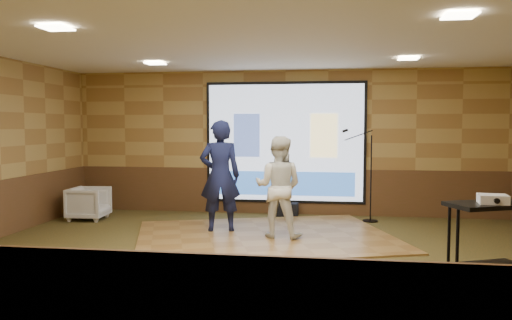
# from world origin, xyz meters

# --- Properties ---
(ground) EXTENTS (9.00, 9.00, 0.00)m
(ground) POSITION_xyz_m (0.00, 0.00, 0.00)
(ground) COLOR #283216
(ground) RESTS_ON ground
(room_shell) EXTENTS (9.04, 7.04, 3.02)m
(room_shell) POSITION_xyz_m (0.00, 0.00, 2.09)
(room_shell) COLOR #A38443
(room_shell) RESTS_ON ground
(wainscot_back) EXTENTS (9.00, 0.04, 0.95)m
(wainscot_back) POSITION_xyz_m (0.00, 3.48, 0.47)
(wainscot_back) COLOR #4D3519
(wainscot_back) RESTS_ON ground
(wainscot_front) EXTENTS (9.00, 0.04, 0.95)m
(wainscot_front) POSITION_xyz_m (0.00, -3.48, 0.47)
(wainscot_front) COLOR #4D3519
(wainscot_front) RESTS_ON ground
(projector_screen) EXTENTS (3.32, 0.06, 2.52)m
(projector_screen) POSITION_xyz_m (0.00, 3.44, 1.47)
(projector_screen) COLOR black
(projector_screen) RESTS_ON room_shell
(downlight_nw) EXTENTS (0.32, 0.32, 0.02)m
(downlight_nw) POSITION_xyz_m (-2.20, 1.80, 2.97)
(downlight_nw) COLOR #FFE8BF
(downlight_nw) RESTS_ON room_shell
(downlight_ne) EXTENTS (0.32, 0.32, 0.02)m
(downlight_ne) POSITION_xyz_m (2.20, 1.80, 2.97)
(downlight_ne) COLOR #FFE8BF
(downlight_ne) RESTS_ON room_shell
(downlight_sw) EXTENTS (0.32, 0.32, 0.02)m
(downlight_sw) POSITION_xyz_m (-2.20, -1.50, 2.97)
(downlight_sw) COLOR #FFE8BF
(downlight_sw) RESTS_ON room_shell
(downlight_se) EXTENTS (0.32, 0.32, 0.02)m
(downlight_se) POSITION_xyz_m (2.20, -1.50, 2.97)
(downlight_se) COLOR #FFE8BF
(downlight_se) RESTS_ON room_shell
(dance_floor) EXTENTS (4.94, 4.31, 0.03)m
(dance_floor) POSITION_xyz_m (-0.14, 1.25, 0.01)
(dance_floor) COLOR olive
(dance_floor) RESTS_ON ground
(player_left) EXTENTS (0.79, 0.61, 1.92)m
(player_left) POSITION_xyz_m (-0.96, 1.51, 0.99)
(player_left) COLOR #13173B
(player_left) RESTS_ON dance_floor
(player_right) EXTENTS (0.89, 0.74, 1.66)m
(player_right) POSITION_xyz_m (0.09, 1.17, 0.86)
(player_right) COLOR silver
(player_right) RESTS_ON dance_floor
(av_table) EXTENTS (0.94, 0.49, 0.99)m
(av_table) POSITION_xyz_m (2.72, -0.97, 0.70)
(av_table) COLOR black
(av_table) RESTS_ON ground
(projector) EXTENTS (0.33, 0.28, 0.10)m
(projector) POSITION_xyz_m (2.72, -1.04, 1.04)
(projector) COLOR white
(projector) RESTS_ON av_table
(mic_stand) EXTENTS (0.71, 0.29, 1.80)m
(mic_stand) POSITION_xyz_m (1.66, 2.88, 0.49)
(mic_stand) COLOR black
(mic_stand) RESTS_ON ground
(banquet_chair) EXTENTS (0.75, 0.73, 0.65)m
(banquet_chair) POSITION_xyz_m (-3.77, 2.28, 0.32)
(banquet_chair) COLOR gray
(banquet_chair) RESTS_ON ground
(duffel_bag) EXTENTS (0.45, 0.32, 0.27)m
(duffel_bag) POSITION_xyz_m (0.07, 3.23, 0.13)
(duffel_bag) COLOR black
(duffel_bag) RESTS_ON ground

